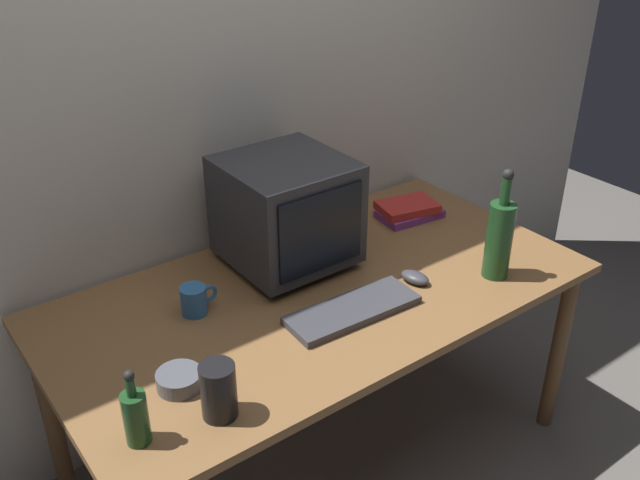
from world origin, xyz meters
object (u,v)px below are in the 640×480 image
(computer_mouse, at_px, (415,277))
(cd_spindle, at_px, (179,380))
(crt_monitor, at_px, (286,212))
(book_stack, at_px, (408,210))
(bottle_short, at_px, (136,416))
(bottle_tall, at_px, (499,237))
(metal_canister, at_px, (219,391))
(keyboard, at_px, (352,310))
(mug, at_px, (195,300))

(computer_mouse, distance_m, cd_spindle, 0.84)
(crt_monitor, bearing_deg, book_stack, 0.40)
(bottle_short, xyz_separation_m, cd_spindle, (0.16, 0.12, -0.06))
(bottle_tall, relative_size, cd_spindle, 3.15)
(crt_monitor, xyz_separation_m, metal_canister, (-0.55, -0.51, -0.12))
(keyboard, relative_size, metal_canister, 2.80)
(computer_mouse, height_order, cd_spindle, cd_spindle)
(book_stack, bearing_deg, bottle_tall, -96.91)
(crt_monitor, relative_size, bottle_short, 1.86)
(crt_monitor, height_order, keyboard, crt_monitor)
(computer_mouse, height_order, bottle_short, bottle_short)
(keyboard, xyz_separation_m, metal_canister, (-0.54, -0.14, 0.06))
(bottle_tall, distance_m, cd_spindle, 1.10)
(bottle_short, distance_m, metal_canister, 0.20)
(keyboard, xyz_separation_m, mug, (-0.38, 0.29, 0.03))
(metal_canister, bearing_deg, cd_spindle, 102.74)
(crt_monitor, relative_size, bottle_tall, 1.03)
(crt_monitor, height_order, metal_canister, crt_monitor)
(bottle_tall, xyz_separation_m, mug, (-0.89, 0.40, -0.10))
(bottle_tall, bearing_deg, cd_spindle, 173.81)
(bottle_tall, xyz_separation_m, metal_canister, (-1.05, -0.03, -0.07))
(bottle_tall, bearing_deg, mug, 156.11)
(book_stack, bearing_deg, computer_mouse, -130.31)
(book_stack, distance_m, mug, 0.95)
(book_stack, bearing_deg, mug, -175.08)
(computer_mouse, distance_m, bottle_tall, 0.30)
(computer_mouse, bearing_deg, bottle_tall, -39.88)
(book_stack, relative_size, cd_spindle, 2.12)
(keyboard, height_order, book_stack, book_stack)
(cd_spindle, bearing_deg, crt_monitor, 31.38)
(keyboard, distance_m, metal_canister, 0.56)
(keyboard, relative_size, bottle_short, 2.01)
(mug, relative_size, metal_canister, 0.80)
(computer_mouse, relative_size, mug, 0.83)
(bottle_tall, relative_size, book_stack, 1.49)
(bottle_short, distance_m, cd_spindle, 0.21)
(bottle_tall, height_order, mug, bottle_tall)
(crt_monitor, xyz_separation_m, book_stack, (0.56, 0.00, -0.16))
(mug, xyz_separation_m, metal_canister, (-0.16, -0.43, 0.03))
(bottle_tall, bearing_deg, book_stack, 83.09)
(keyboard, bearing_deg, crt_monitor, 90.86)
(crt_monitor, relative_size, cd_spindle, 3.24)
(metal_canister, bearing_deg, keyboard, 14.92)
(crt_monitor, distance_m, bottle_short, 0.89)
(metal_canister, bearing_deg, computer_mouse, 11.07)
(book_stack, height_order, mug, mug)
(computer_mouse, distance_m, bottle_short, 1.02)
(crt_monitor, height_order, bottle_tall, bottle_tall)
(cd_spindle, xyz_separation_m, metal_canister, (0.03, -0.15, 0.05))
(keyboard, relative_size, mug, 3.50)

